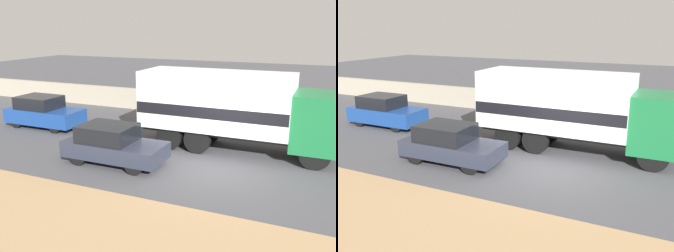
# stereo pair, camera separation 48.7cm
# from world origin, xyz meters

# --- Properties ---
(ground_plane) EXTENTS (80.00, 80.00, 0.00)m
(ground_plane) POSITION_xyz_m (0.00, 0.00, 0.00)
(ground_plane) COLOR #47474C
(dirt_shoulder_foreground) EXTENTS (60.00, 4.44, 0.04)m
(dirt_shoulder_foreground) POSITION_xyz_m (0.00, -5.52, 0.02)
(dirt_shoulder_foreground) COLOR tan
(dirt_shoulder_foreground) RESTS_ON ground_plane
(stone_wall_backdrop) EXTENTS (60.00, 0.35, 1.26)m
(stone_wall_backdrop) POSITION_xyz_m (0.00, 7.75, 0.63)
(stone_wall_backdrop) COLOR #A39984
(stone_wall_backdrop) RESTS_ON ground_plane
(box_truck) EXTENTS (8.07, 2.40, 3.24)m
(box_truck) POSITION_xyz_m (-0.10, 2.31, 1.85)
(box_truck) COLOR #196B38
(box_truck) RESTS_ON ground_plane
(car_hatchback) EXTENTS (3.84, 1.73, 1.47)m
(car_hatchback) POSITION_xyz_m (-3.79, -0.97, 0.73)
(car_hatchback) COLOR #282D3D
(car_hatchback) RESTS_ON ground_plane
(car_sedan_second) EXTENTS (3.93, 1.75, 1.58)m
(car_sedan_second) POSITION_xyz_m (-9.83, 2.10, 0.77)
(car_sedan_second) COLOR navy
(car_sedan_second) RESTS_ON ground_plane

